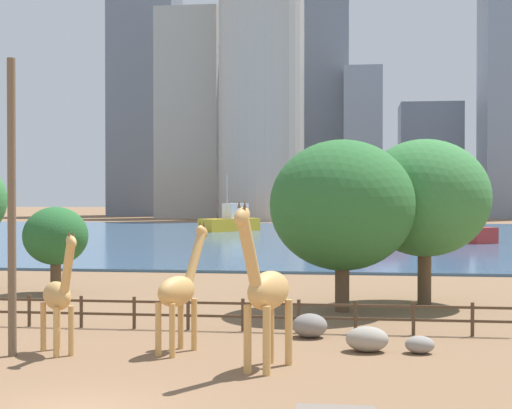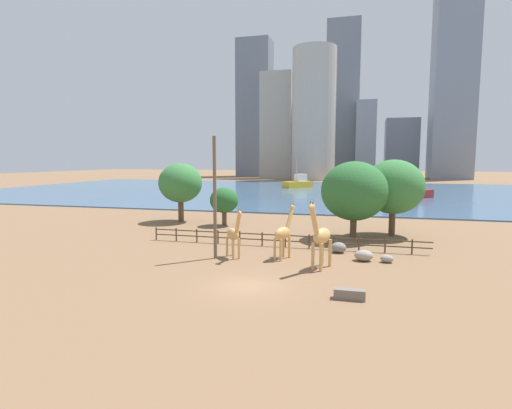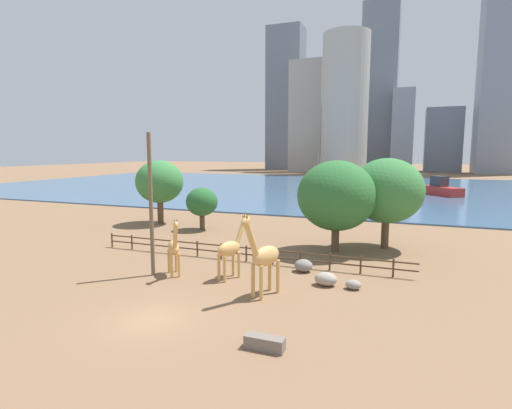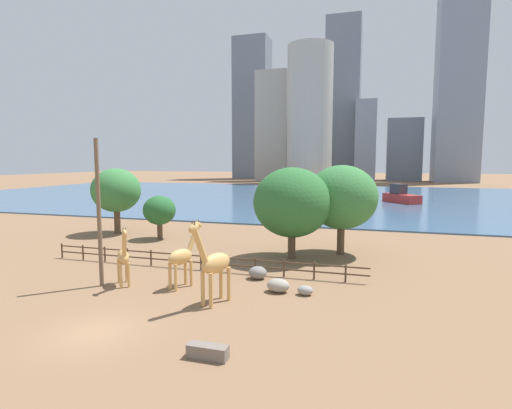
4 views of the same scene
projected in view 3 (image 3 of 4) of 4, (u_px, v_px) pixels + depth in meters
name	position (u px, v px, depth m)	size (l,w,h in m)	color
ground_plane	(354.00, 188.00, 94.78)	(400.00, 400.00, 0.00)	brown
harbor_water	(353.00, 189.00, 91.99)	(180.00, 86.00, 0.20)	#3D6084
giraffe_tall	(231.00, 248.00, 27.31)	(1.57, 3.08, 4.48)	tan
giraffe_companion	(174.00, 248.00, 27.99)	(2.14, 2.34, 4.26)	tan
giraffe_young	(264.00, 256.00, 23.92)	(1.74, 3.40, 5.27)	tan
utility_pole	(151.00, 205.00, 27.63)	(0.28, 0.28, 10.00)	brown
boulder_near_fence	(326.00, 279.00, 26.06)	(1.48, 1.16, 0.87)	gray
boulder_by_pole	(353.00, 285.00, 25.37)	(1.00, 0.80, 0.60)	gray
boulder_small	(304.00, 266.00, 29.05)	(1.32, 1.21, 0.91)	gray
feeding_trough	(265.00, 343.00, 17.66)	(1.80, 0.60, 0.60)	#72665B
enclosure_fence	(239.00, 251.00, 31.91)	(26.12, 0.14, 1.30)	#4C3826
tree_left_large	(336.00, 196.00, 34.27)	(6.72, 6.72, 7.96)	brown
tree_center_broad	(202.00, 202.00, 44.16)	(3.51, 3.51, 4.74)	brown
tree_right_tall	(387.00, 191.00, 35.37)	(6.40, 6.40, 8.13)	brown
tree_left_small	(160.00, 182.00, 47.75)	(5.65, 5.65, 7.63)	brown
boat_ferry	(387.00, 195.00, 68.28)	(6.65, 5.85, 2.89)	#B22D28
boat_tug	(320.00, 178.00, 106.72)	(8.12, 8.68, 7.88)	gold
boat_barge	(442.00, 189.00, 77.62)	(7.31, 8.57, 3.68)	#B22D28
skyline_tower_needle	(307.00, 117.00, 166.54)	(13.68, 8.93, 45.57)	#ADA89E
skyline_block_central	(345.00, 105.00, 149.90)	(17.29, 17.29, 51.82)	#B7B2A8
skyline_tower_glass	(443.00, 140.00, 167.24)	(14.17, 13.98, 26.36)	slate
skyline_block_left	(286.00, 100.00, 186.91)	(16.02, 12.33, 65.07)	slate
skyline_block_right	(379.00, 90.00, 171.73)	(14.69, 14.69, 69.70)	slate
skyline_tower_short	(506.00, 45.00, 147.89)	(16.19, 15.41, 95.64)	gray
skyline_block_wide	(403.00, 131.00, 160.58)	(8.35, 10.58, 33.15)	gray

